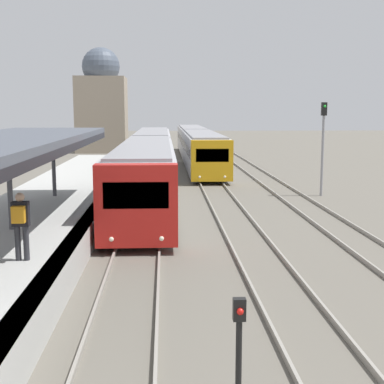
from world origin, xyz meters
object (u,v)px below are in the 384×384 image
train_near (150,157)px  train_far (196,143)px  signal_mast_far (323,138)px  person_on_platform (21,221)px  signal_post_near (239,338)px

train_near → train_far: (3.84, 14.99, -0.06)m
train_near → signal_mast_far: size_ratio=6.86×
person_on_platform → train_far: 36.71m
person_on_platform → signal_post_near: 6.75m
person_on_platform → train_near: 21.32m
person_on_platform → signal_post_near: (4.61, -4.85, -0.92)m
train_far → signal_post_near: train_far is taller
train_far → train_near: bearing=-104.4°
train_far → signal_post_near: bearing=-92.5°
signal_post_near → signal_mast_far: 21.89m
person_on_platform → train_far: bearing=80.0°
person_on_platform → train_near: train_near is taller
train_near → train_far: 15.47m
train_near → train_far: bearing=75.6°
train_near → signal_post_near: (2.05, -26.01, -0.63)m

